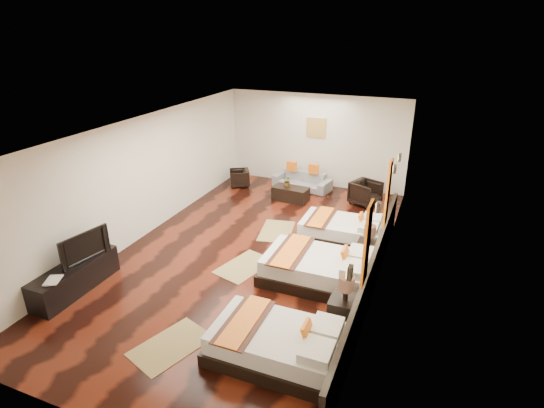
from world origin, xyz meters
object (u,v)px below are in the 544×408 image
at_px(bed_mid, 320,269).
at_px(coffee_table, 291,194).
at_px(tv, 82,246).
at_px(table_plant, 287,181).
at_px(book, 46,281).
at_px(nightstand_b, 368,251).
at_px(tv_console, 75,277).
at_px(figurine, 99,241).
at_px(armchair_left, 239,178).
at_px(bed_near, 278,343).
at_px(armchair_right, 366,193).
at_px(sofa, 302,180).
at_px(bed_far, 342,230).
at_px(nightstand_a, 344,309).

bearing_deg(bed_mid, coffee_table, 117.35).
bearing_deg(tv, table_plant, -9.86).
bearing_deg(book, nightstand_b, 36.29).
distance_m(bed_mid, tv_console, 4.65).
relative_size(book, coffee_table, 0.33).
xyz_separation_m(tv, figurine, (-0.05, 0.46, -0.13)).
height_order(book, armchair_left, book).
bearing_deg(tv_console, bed_near, -3.31).
xyz_separation_m(book, armchair_left, (0.40, 6.85, -0.30)).
relative_size(tv, armchair_right, 1.38).
xyz_separation_m(figurine, sofa, (2.27, 6.08, -0.45)).
distance_m(sofa, table_plant, 1.04).
bearing_deg(bed_far, armchair_left, 148.48).
height_order(tv_console, armchair_left, tv_console).
distance_m(tv_console, table_plant, 6.19).
xyz_separation_m(nightstand_b, tv, (-4.89, -2.79, 0.53)).
bearing_deg(bed_far, sofa, 123.87).
height_order(figurine, armchair_right, figurine).
bearing_deg(nightstand_b, tv, -150.34).
height_order(nightstand_a, table_plant, nightstand_a).
distance_m(figurine, table_plant, 5.53).
distance_m(tv, sofa, 6.94).
bearing_deg(nightstand_a, tv, -172.93).
bearing_deg(bed_near, table_plant, 108.76).
relative_size(sofa, coffee_table, 1.77).
height_order(tv, sofa, tv).
distance_m(nightstand_b, armchair_left, 5.57).
bearing_deg(figurine, book, -90.00).
xyz_separation_m(tv, table_plant, (2.09, 5.56, -0.29)).
height_order(bed_near, bed_far, bed_near).
xyz_separation_m(figurine, coffee_table, (2.27, 5.03, -0.51)).
relative_size(tv_console, figurine, 5.68).
relative_size(sofa, table_plant, 5.87).
bearing_deg(bed_near, coffee_table, 107.86).
height_order(tv_console, tv, tv).
bearing_deg(table_plant, bed_near, -71.24).
bearing_deg(armchair_right, tv, 167.28).
height_order(coffee_table, table_plant, table_plant).
bearing_deg(nightstand_b, coffee_table, 134.66).
bearing_deg(bed_near, bed_far, 90.02).
xyz_separation_m(armchair_left, coffee_table, (1.87, -0.51, -0.07)).
height_order(bed_far, coffee_table, bed_far).
bearing_deg(sofa, armchair_left, -153.77).
bearing_deg(table_plant, coffee_table, -26.41).
relative_size(nightstand_a, figurine, 3.04).
bearing_deg(tv, book, -172.63).
bearing_deg(figurine, sofa, 69.55).
relative_size(figurine, armchair_left, 0.54).
distance_m(bed_mid, figurine, 4.42).
bearing_deg(nightstand_a, figurine, -178.31).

